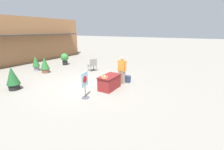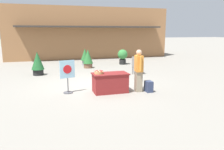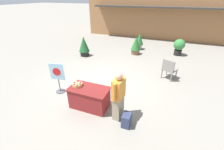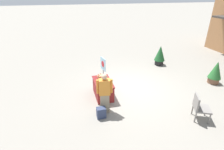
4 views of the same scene
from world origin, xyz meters
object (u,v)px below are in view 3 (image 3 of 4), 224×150
(display_table, at_px, (90,98))
(apple_basket, at_px, (77,84))
(patio_chair, at_px, (169,68))
(potted_plant_far_left, at_px, (84,46))
(backpack, at_px, (126,120))
(potted_plant_near_right, at_px, (136,45))
(person_visitor, at_px, (118,97))
(potted_plant_far_right, at_px, (179,46))
(poster_board, at_px, (58,77))
(potted_plant_near_left, at_px, (139,40))

(display_table, bearing_deg, apple_basket, 178.63)
(patio_chair, relative_size, potted_plant_far_left, 0.78)
(backpack, distance_m, potted_plant_near_right, 6.27)
(person_visitor, distance_m, potted_plant_far_right, 6.97)
(display_table, height_order, person_visitor, person_visitor)
(poster_board, xyz_separation_m, potted_plant_far_right, (4.41, 6.21, -0.07))
(backpack, bearing_deg, potted_plant_far_right, 78.47)
(backpack, relative_size, patio_chair, 0.44)
(display_table, distance_m, potted_plant_far_right, 7.17)
(potted_plant_near_left, relative_size, potted_plant_far_right, 1.09)
(display_table, relative_size, potted_plant_far_right, 1.30)
(display_table, bearing_deg, potted_plant_far_left, 122.45)
(display_table, distance_m, person_visitor, 1.19)
(person_visitor, distance_m, potted_plant_far_left, 5.86)
(apple_basket, bearing_deg, potted_plant_near_left, 84.31)
(backpack, distance_m, potted_plant_near_left, 7.34)
(display_table, distance_m, patio_chair, 3.89)
(apple_basket, xyz_separation_m, poster_board, (-1.12, 0.35, -0.13))
(person_visitor, xyz_separation_m, poster_board, (-2.65, 0.52, -0.15))
(patio_chair, relative_size, potted_plant_near_right, 0.82)
(poster_board, bearing_deg, apple_basket, 60.54)
(potted_plant_far_left, relative_size, potted_plant_far_right, 1.19)
(potted_plant_near_left, bearing_deg, potted_plant_near_right, -90.14)
(potted_plant_far_right, bearing_deg, patio_chair, -96.92)
(apple_basket, bearing_deg, display_table, -1.37)
(patio_chair, bearing_deg, potted_plant_near_left, 55.31)
(backpack, xyz_separation_m, potted_plant_far_left, (-4.15, 4.66, 0.45))
(potted_plant_far_right, bearing_deg, backpack, -101.53)
(display_table, relative_size, potted_plant_near_right, 1.15)
(person_visitor, bearing_deg, patio_chair, -103.89)
(poster_board, height_order, patio_chair, poster_board)
(person_visitor, bearing_deg, apple_basket, 2.05)
(patio_chair, xyz_separation_m, potted_plant_near_right, (-2.18, 2.72, 0.08))
(display_table, xyz_separation_m, potted_plant_near_right, (0.24, 5.76, 0.24))
(apple_basket, xyz_separation_m, potted_plant_near_right, (0.68, 5.75, -0.18))
(poster_board, xyz_separation_m, potted_plant_near_left, (1.80, 6.49, -0.02))
(person_visitor, height_order, patio_chair, person_visitor)
(person_visitor, height_order, poster_board, person_visitor)
(patio_chair, distance_m, potted_plant_near_right, 3.49)
(apple_basket, height_order, potted_plant_near_left, potted_plant_near_left)
(display_table, height_order, potted_plant_far_left, potted_plant_far_left)
(person_visitor, xyz_separation_m, patio_chair, (1.33, 3.21, -0.28))
(apple_basket, distance_m, patio_chair, 4.17)
(apple_basket, distance_m, potted_plant_near_left, 6.88)
(backpack, height_order, poster_board, poster_board)
(apple_basket, xyz_separation_m, backpack, (1.87, -0.39, -0.59))
(display_table, xyz_separation_m, potted_plant_far_left, (-2.72, 4.28, 0.29))
(poster_board, bearing_deg, potted_plant_far_right, 132.47)
(backpack, bearing_deg, apple_basket, 168.09)
(apple_basket, distance_m, poster_board, 1.18)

